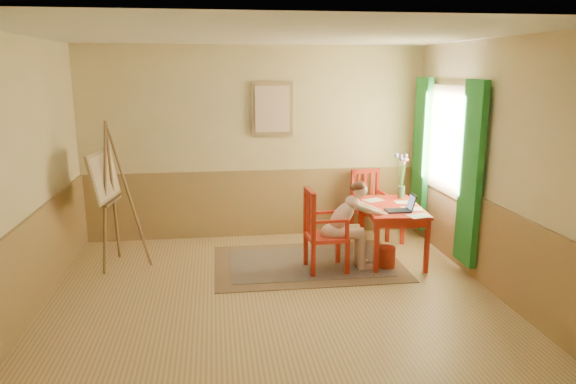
{
  "coord_description": "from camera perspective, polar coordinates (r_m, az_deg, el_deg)",
  "views": [
    {
      "loc": [
        -0.59,
        -5.5,
        2.47
      ],
      "look_at": [
        0.25,
        0.55,
        1.05
      ],
      "focal_mm": 33.21,
      "sensor_mm": 36.0,
      "label": 1
    }
  ],
  "objects": [
    {
      "name": "room",
      "position": [
        5.63,
        -1.75,
        2.14
      ],
      "size": [
        5.04,
        4.54,
        2.84
      ],
      "color": "tan",
      "rests_on": "ground"
    },
    {
      "name": "wainscot",
      "position": [
        6.62,
        -2.44,
        -4.23
      ],
      "size": [
        5.0,
        4.5,
        1.0
      ],
      "color": "#967849",
      "rests_on": "room"
    },
    {
      "name": "window",
      "position": [
        7.34,
        16.44,
        3.74
      ],
      "size": [
        0.12,
        2.01,
        2.2
      ],
      "color": "white",
      "rests_on": "room"
    },
    {
      "name": "wall_portrait",
      "position": [
        7.77,
        -1.7,
        8.88
      ],
      "size": [
        0.6,
        0.05,
        0.76
      ],
      "color": "#93794F",
      "rests_on": "room"
    },
    {
      "name": "rug",
      "position": [
        6.96,
        2.13,
        -7.62
      ],
      "size": [
        2.41,
        1.61,
        0.02
      ],
      "color": "#8C7251",
      "rests_on": "room"
    },
    {
      "name": "table",
      "position": [
        7.11,
        11.04,
        -2.14
      ],
      "size": [
        0.82,
        1.25,
        0.72
      ],
      "color": "red",
      "rests_on": "room"
    },
    {
      "name": "chair_left",
      "position": [
        6.57,
        3.68,
        -4.18
      ],
      "size": [
        0.5,
        0.48,
        1.04
      ],
      "color": "red",
      "rests_on": "room"
    },
    {
      "name": "chair_back",
      "position": [
        7.96,
        8.63,
        -1.35
      ],
      "size": [
        0.49,
        0.51,
        1.01
      ],
      "color": "red",
      "rests_on": "room"
    },
    {
      "name": "figure",
      "position": [
        6.63,
        6.4,
        -3.17
      ],
      "size": [
        0.84,
        0.37,
        1.13
      ],
      "color": "beige",
      "rests_on": "room"
    },
    {
      "name": "laptop",
      "position": [
        6.84,
        12.13,
        -1.66
      ],
      "size": [
        0.35,
        0.22,
        0.21
      ],
      "color": "#1E2338",
      "rests_on": "table"
    },
    {
      "name": "papers",
      "position": [
        7.06,
        12.08,
        -1.52
      ],
      "size": [
        0.69,
        1.1,
        0.0
      ],
      "color": "white",
      "rests_on": "table"
    },
    {
      "name": "vase",
      "position": [
        7.5,
        12.06,
        1.54
      ],
      "size": [
        0.21,
        0.31,
        0.62
      ],
      "color": "#3F724C",
      "rests_on": "table"
    },
    {
      "name": "wastebasket",
      "position": [
        6.91,
        10.38,
        -6.88
      ],
      "size": [
        0.29,
        0.29,
        0.27
      ],
      "primitive_type": "cylinder",
      "rotation": [
        0.0,
        0.0,
        -0.19
      ],
      "color": "#BA341E",
      "rests_on": "room"
    },
    {
      "name": "easel",
      "position": [
        6.98,
        -18.81,
        1.07
      ],
      "size": [
        0.67,
        0.83,
        1.86
      ],
      "color": "olive",
      "rests_on": "room"
    }
  ]
}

